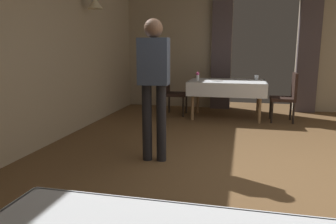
% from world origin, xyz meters
% --- Properties ---
extents(ground, '(10.08, 10.08, 0.00)m').
position_xyz_m(ground, '(0.00, 0.00, 0.00)').
color(ground, brown).
extents(wall_left, '(0.49, 8.40, 3.00)m').
position_xyz_m(wall_left, '(-3.20, 0.00, 1.51)').
color(wall_left, tan).
rests_on(wall_left, ground).
extents(wall_back, '(6.40, 0.27, 3.00)m').
position_xyz_m(wall_back, '(0.00, 4.18, 1.51)').
color(wall_back, tan).
rests_on(wall_back, ground).
extents(dining_table_mid, '(1.49, 1.02, 0.75)m').
position_xyz_m(dining_table_mid, '(-0.72, 3.04, 0.66)').
color(dining_table_mid, olive).
rests_on(dining_table_mid, ground).
extents(chair_mid_right, '(0.45, 0.44, 0.93)m').
position_xyz_m(chair_mid_right, '(0.41, 2.93, 0.52)').
color(chair_mid_right, black).
rests_on(chair_mid_right, ground).
extents(chair_mid_left, '(0.44, 0.44, 0.93)m').
position_xyz_m(chair_mid_left, '(-1.85, 3.11, 0.52)').
color(chair_mid_left, black).
rests_on(chair_mid_left, ground).
extents(flower_vase_mid, '(0.07, 0.07, 0.17)m').
position_xyz_m(flower_vase_mid, '(-1.30, 2.91, 0.84)').
color(flower_vase_mid, silver).
rests_on(flower_vase_mid, dining_table_mid).
extents(plate_mid_b, '(0.24, 0.24, 0.01)m').
position_xyz_m(plate_mid_b, '(-0.92, 2.94, 0.76)').
color(plate_mid_b, white).
rests_on(plate_mid_b, dining_table_mid).
extents(glass_mid_c, '(0.08, 0.08, 0.11)m').
position_xyz_m(glass_mid_c, '(-0.16, 3.28, 0.80)').
color(glass_mid_c, silver).
rests_on(glass_mid_c, dining_table_mid).
extents(person_waiter_by_doorway, '(0.37, 0.24, 1.72)m').
position_xyz_m(person_waiter_by_doorway, '(-1.46, 0.26, 1.02)').
color(person_waiter_by_doorway, black).
rests_on(person_waiter_by_doorway, ground).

